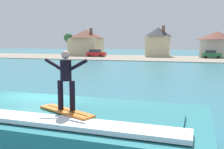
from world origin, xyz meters
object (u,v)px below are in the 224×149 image
(wave_crest, at_px, (55,127))
(car_near_shore, at_px, (96,53))
(tree_tall_bare, at_px, (69,38))
(house_with_chimney, at_px, (86,41))
(house_gabled_white, at_px, (217,42))
(house_small_cottage, at_px, (158,40))
(car_far_shore, at_px, (211,54))
(surfer, at_px, (66,77))
(surfboard, at_px, (66,111))

(wave_crest, bearing_deg, car_near_shore, 110.86)
(tree_tall_bare, bearing_deg, house_with_chimney, 31.73)
(car_near_shore, bearing_deg, house_with_chimney, 132.53)
(wave_crest, relative_size, house_gabled_white, 1.02)
(house_gabled_white, distance_m, house_small_cottage, 13.42)
(car_far_shore, relative_size, house_small_cottage, 0.52)
(tree_tall_bare, bearing_deg, surfer, -61.74)
(wave_crest, height_order, house_gabled_white, house_gabled_white)
(tree_tall_bare, bearing_deg, car_near_shore, -19.13)
(surfer, distance_m, house_with_chimney, 61.08)
(tree_tall_bare, bearing_deg, car_far_shore, -1.77)
(house_small_cottage, bearing_deg, surfboard, -84.06)
(house_with_chimney, bearing_deg, wave_crest, -66.50)
(car_near_shore, bearing_deg, surfboard, -68.61)
(wave_crest, bearing_deg, surfer, -36.28)
(wave_crest, relative_size, house_small_cottage, 1.28)
(car_far_shore, relative_size, house_gabled_white, 0.41)
(wave_crest, height_order, surfer, surfer)
(house_with_chimney, relative_size, house_gabled_white, 0.99)
(house_with_chimney, bearing_deg, house_small_cottage, 0.22)
(surfboard, distance_m, car_far_shore, 52.74)
(car_near_shore, distance_m, house_with_chimney, 8.05)
(house_with_chimney, xyz_separation_m, tree_tall_bare, (-3.91, -2.42, 0.74))
(tree_tall_bare, bearing_deg, surfboard, -61.76)
(car_near_shore, xyz_separation_m, house_small_cottage, (13.90, 5.61, 3.03))
(wave_crest, bearing_deg, house_gabled_white, 81.81)
(house_with_chimney, bearing_deg, surfer, -66.05)
(car_far_shore, relative_size, tree_tall_bare, 0.65)
(house_gabled_white, bearing_deg, house_with_chimney, -176.46)
(surfer, relative_size, car_near_shore, 0.38)
(surfer, relative_size, tree_tall_bare, 0.29)
(house_gabled_white, relative_size, tree_tall_bare, 1.57)
(house_gabled_white, distance_m, tree_tall_bare, 36.45)
(surfer, distance_m, house_gabled_white, 58.29)
(house_with_chimney, distance_m, tree_tall_bare, 4.66)
(surfboard, height_order, car_far_shore, car_far_shore)
(wave_crest, distance_m, house_small_cottage, 55.64)
(house_with_chimney, bearing_deg, house_gabled_white, 3.54)
(house_with_chimney, bearing_deg, surfboard, -66.07)
(car_near_shore, relative_size, car_far_shore, 1.16)
(wave_crest, bearing_deg, house_small_cottage, 95.20)
(house_with_chimney, height_order, house_gabled_white, house_with_chimney)
(surfboard, bearing_deg, surfer, 101.86)
(wave_crest, xyz_separation_m, surfboard, (0.78, -0.63, 0.74))
(house_small_cottage, bearing_deg, car_far_shore, -16.55)
(surfer, bearing_deg, car_near_shore, 111.41)
(surfboard, height_order, house_gabled_white, house_gabled_white)
(surfer, relative_size, house_small_cottage, 0.23)
(surfer, height_order, tree_tall_bare, tree_tall_bare)
(house_gabled_white, height_order, house_small_cottage, house_small_cottage)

